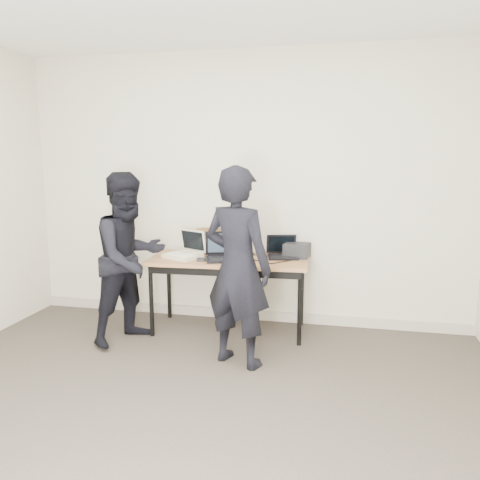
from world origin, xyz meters
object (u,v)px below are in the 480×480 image
(equipment_box, at_px, (297,250))
(person_observer, at_px, (130,258))
(leather_satchel, at_px, (216,240))
(laptop_beige, at_px, (185,252))
(desk, at_px, (229,264))
(laptop_right, at_px, (282,252))
(laptop_center, at_px, (224,253))
(person_typist, at_px, (237,267))

(equipment_box, height_order, person_observer, person_observer)
(leather_satchel, height_order, person_observer, person_observer)
(laptop_beige, height_order, person_observer, person_observer)
(desk, relative_size, laptop_beige, 3.64)
(desk, bearing_deg, laptop_right, 15.65)
(desk, distance_m, laptop_center, 0.13)
(laptop_center, distance_m, laptop_right, 0.57)
(equipment_box, bearing_deg, laptop_center, -160.07)
(laptop_center, relative_size, equipment_box, 1.78)
(laptop_beige, relative_size, laptop_center, 1.01)
(person_typist, xyz_separation_m, person_observer, (-1.05, 0.28, -0.03))
(laptop_right, bearing_deg, equipment_box, -1.88)
(laptop_right, bearing_deg, desk, -175.62)
(laptop_center, relative_size, person_observer, 0.27)
(laptop_center, distance_m, leather_satchel, 0.32)
(laptop_center, distance_m, person_observer, 0.86)
(desk, bearing_deg, person_observer, -155.99)
(desk, bearing_deg, person_typist, -73.63)
(desk, distance_m, leather_satchel, 0.35)
(desk, xyz_separation_m, laptop_center, (-0.03, -0.05, 0.12))
(leather_satchel, xyz_separation_m, person_typist, (0.42, -0.92, -0.04))
(person_typist, bearing_deg, leather_satchel, -45.17)
(desk, xyz_separation_m, equipment_box, (0.63, 0.19, 0.13))
(leather_satchel, distance_m, equipment_box, 0.81)
(desk, distance_m, laptop_beige, 0.44)
(leather_satchel, bearing_deg, laptop_center, -54.91)
(laptop_right, distance_m, person_observer, 1.43)
(laptop_right, distance_m, person_typist, 0.89)
(leather_satchel, bearing_deg, desk, -44.26)
(laptop_beige, bearing_deg, person_typist, -19.18)
(laptop_right, relative_size, equipment_box, 1.47)
(equipment_box, distance_m, person_typist, 0.97)
(laptop_center, xyz_separation_m, person_typist, (0.27, -0.64, 0.03))
(person_observer, bearing_deg, person_typist, -76.61)
(laptop_beige, height_order, laptop_center, laptop_center)
(laptop_center, bearing_deg, leather_satchel, 99.78)
(leather_satchel, height_order, equipment_box, leather_satchel)
(laptop_right, bearing_deg, person_observer, -170.28)
(laptop_center, relative_size, laptop_right, 1.21)
(equipment_box, bearing_deg, desk, -163.05)
(laptop_beige, height_order, person_typist, person_typist)
(laptop_beige, bearing_deg, equipment_box, 37.76)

